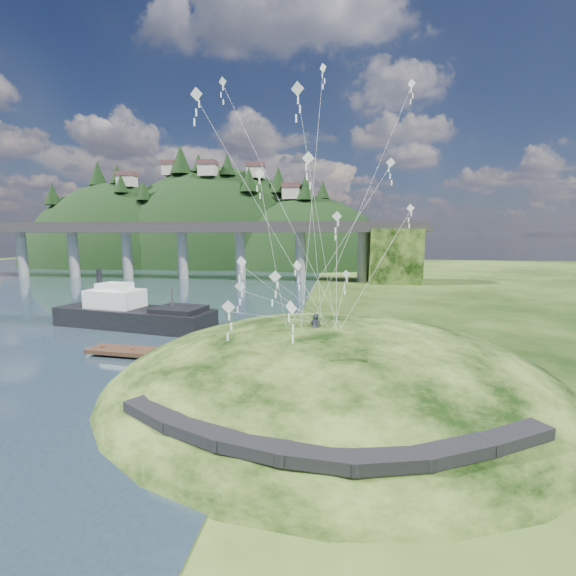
# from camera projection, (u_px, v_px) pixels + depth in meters

# --- Properties ---
(ground) EXTENTS (320.00, 320.00, 0.00)m
(ground) POSITION_uv_depth(u_px,v_px,m) (225.00, 390.00, 28.83)
(ground) COLOR black
(ground) RESTS_ON ground
(grass_hill) EXTENTS (36.00, 32.00, 13.00)m
(grass_hill) POSITION_uv_depth(u_px,v_px,m) (332.00, 404.00, 30.01)
(grass_hill) COLOR black
(grass_hill) RESTS_ON ground
(footpath) EXTENTS (22.29, 5.84, 0.83)m
(footpath) POSITION_uv_depth(u_px,v_px,m) (319.00, 438.00, 18.04)
(footpath) COLOR black
(footpath) RESTS_ON ground
(bridge) EXTENTS (160.00, 11.00, 15.00)m
(bridge) POSITION_uv_depth(u_px,v_px,m) (203.00, 242.00, 99.66)
(bridge) COLOR #2D2B2B
(bridge) RESTS_ON ground
(far_ridge) EXTENTS (153.00, 70.00, 94.50)m
(far_ridge) POSITION_uv_depth(u_px,v_px,m) (207.00, 282.00, 155.34)
(far_ridge) COLOR black
(far_ridge) RESTS_ON ground
(work_barge) EXTENTS (21.28, 9.33, 7.21)m
(work_barge) POSITION_uv_depth(u_px,v_px,m) (132.00, 313.00, 48.42)
(work_barge) COLOR black
(work_barge) RESTS_ON ground
(wooden_dock) EXTENTS (15.61, 3.75, 1.10)m
(wooden_dock) POSITION_uv_depth(u_px,v_px,m) (164.00, 353.00, 36.22)
(wooden_dock) COLOR #362016
(wooden_dock) RESTS_ON ground
(kite_flyers) EXTENTS (1.08, 1.36, 1.92)m
(kite_flyers) POSITION_uv_depth(u_px,v_px,m) (316.00, 314.00, 27.94)
(kite_flyers) COLOR #292E37
(kite_flyers) RESTS_ON ground
(kite_swarm) EXTENTS (16.37, 15.20, 21.22)m
(kite_swarm) POSITION_uv_depth(u_px,v_px,m) (301.00, 203.00, 27.62)
(kite_swarm) COLOR silver
(kite_swarm) RESTS_ON ground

